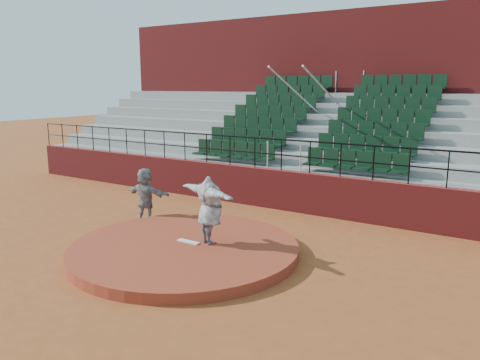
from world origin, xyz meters
TOP-DOWN VIEW (x-y plane):
  - ground at (0.00, 0.00)m, footprint 90.00×90.00m
  - pitchers_mound at (0.00, 0.00)m, footprint 5.50×5.50m
  - pitching_rubber at (0.00, 0.15)m, footprint 0.60×0.15m
  - boundary_wall at (0.00, 5.00)m, footprint 24.00×0.30m
  - wall_railing at (0.00, 5.00)m, footprint 24.04×0.05m
  - seating_deck at (0.00, 8.65)m, footprint 24.00×5.97m
  - press_box_facade at (0.00, 12.60)m, footprint 24.00×3.00m
  - pitcher at (0.48, 0.38)m, footprint 2.11×1.20m
  - fielder at (-2.69, 1.52)m, footprint 1.53×0.55m

SIDE VIEW (x-z plane):
  - ground at x=0.00m, z-range 0.00..0.00m
  - pitchers_mound at x=0.00m, z-range 0.00..0.25m
  - pitching_rubber at x=0.00m, z-range 0.25..0.28m
  - boundary_wall at x=0.00m, z-range 0.00..1.30m
  - fielder at x=-2.69m, z-range 0.00..1.63m
  - pitcher at x=0.48m, z-range 0.25..1.91m
  - seating_deck at x=0.00m, z-range -0.87..3.76m
  - wall_railing at x=0.00m, z-range 1.52..2.54m
  - press_box_facade at x=0.00m, z-range 0.00..7.10m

